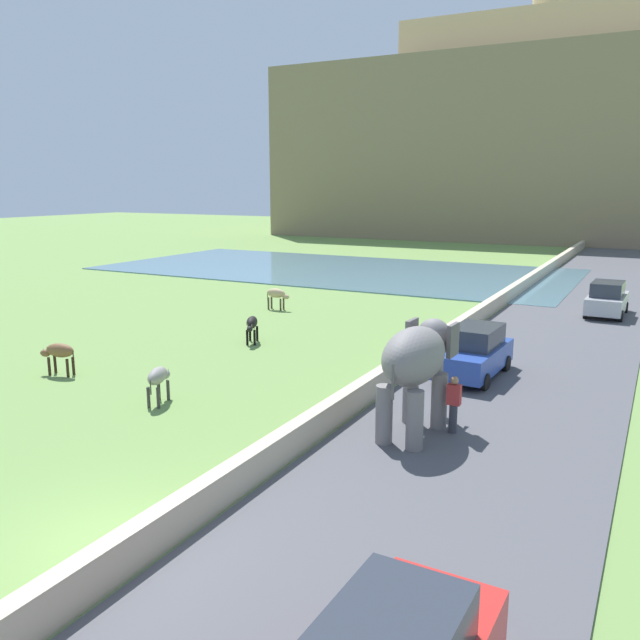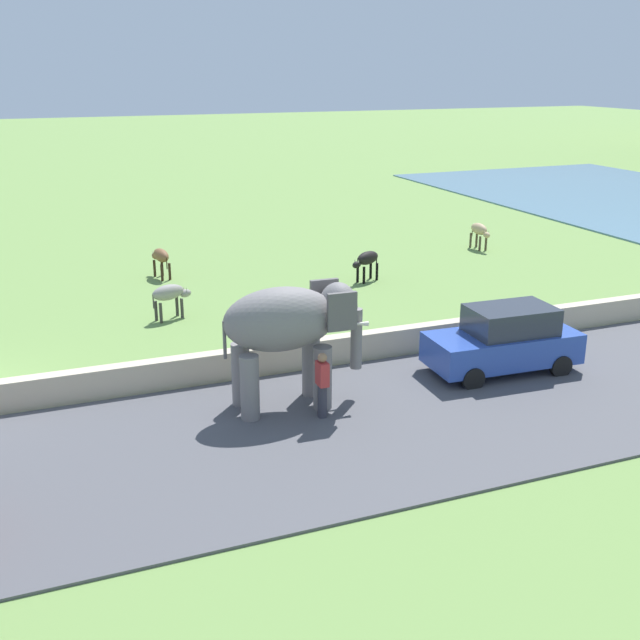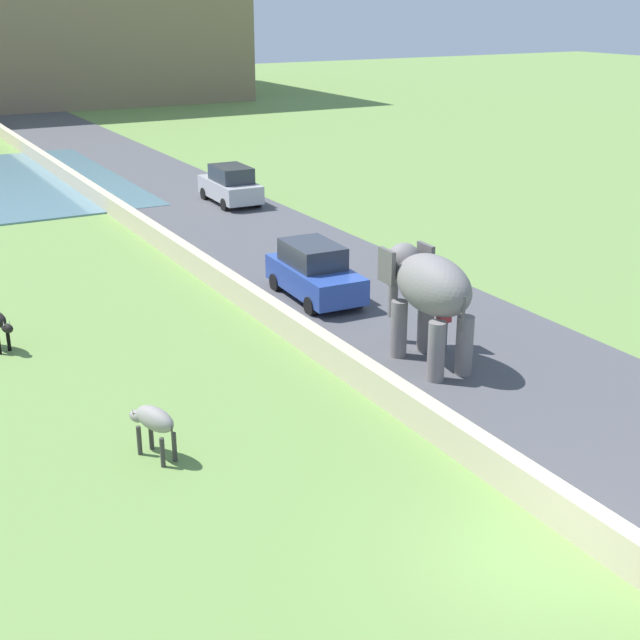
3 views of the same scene
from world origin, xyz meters
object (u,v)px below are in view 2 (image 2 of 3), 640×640
at_px(elephant, 290,326).
at_px(person_beside_elephant, 322,384).
at_px(car_blue, 504,340).
at_px(cow_tan, 480,231).
at_px(cow_grey, 170,294).
at_px(cow_black, 367,260).
at_px(cow_brown, 161,257).

distance_m(elephant, person_beside_elephant, 1.54).
xyz_separation_m(car_blue, cow_tan, (-12.65, 7.40, -0.06)).
bearing_deg(cow_grey, elephant, 9.54).
relative_size(car_blue, cow_tan, 2.92).
height_order(cow_black, cow_brown, same).
xyz_separation_m(person_beside_elephant, cow_tan, (-13.56, 12.94, -0.04)).
height_order(car_blue, cow_grey, car_blue).
relative_size(cow_black, cow_brown, 0.98).
distance_m(cow_grey, cow_brown, 5.23).
bearing_deg(cow_tan, cow_black, -66.21).
distance_m(person_beside_elephant, car_blue, 5.61).
bearing_deg(cow_grey, cow_black, 103.09).
distance_m(car_blue, cow_brown, 14.56).
relative_size(car_blue, cow_black, 2.92).
distance_m(person_beside_elephant, cow_tan, 18.75).
distance_m(cow_tan, cow_black, 7.56).
height_order(elephant, car_blue, elephant).
height_order(elephant, person_beside_elephant, elephant).
relative_size(car_blue, cow_grey, 2.87).
distance_m(car_blue, cow_grey, 10.68).
height_order(cow_grey, cow_brown, same).
relative_size(person_beside_elephant, cow_black, 1.17).
distance_m(elephant, cow_grey, 8.00).
bearing_deg(cow_black, person_beside_elephant, -29.82).
xyz_separation_m(car_blue, cow_black, (-9.60, 0.49, -0.06)).
xyz_separation_m(car_blue, cow_brown, (-12.97, -6.60, -0.06)).
bearing_deg(cow_grey, cow_brown, 172.35).
relative_size(person_beside_elephant, cow_tan, 1.17).
height_order(car_blue, cow_brown, car_blue).
relative_size(cow_tan, cow_brown, 0.98).
relative_size(person_beside_elephant, cow_grey, 1.15).
bearing_deg(car_blue, cow_black, 177.09).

